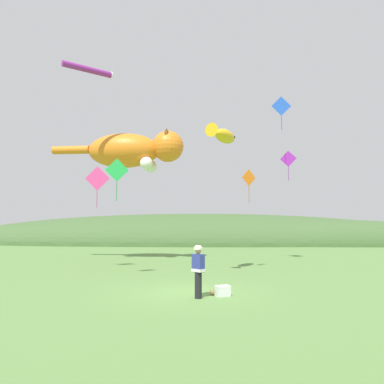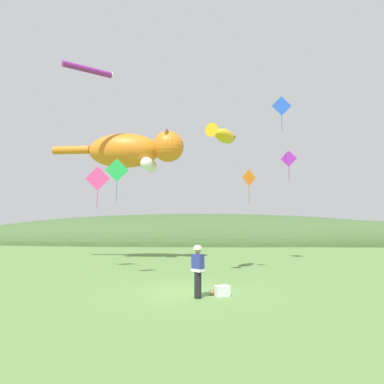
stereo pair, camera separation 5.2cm
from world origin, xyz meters
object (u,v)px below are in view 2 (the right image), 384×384
object	(u,v)px
kite_tube_streamer	(89,70)
kite_diamond_orange	(249,178)
kite_giant_cat	(134,151)
festival_attendant	(198,270)
kite_fish_windsock	(223,135)
kite_spool	(212,292)
kite_diamond_pink	(98,179)
picnic_cooler	(222,291)
kite_diamond_blue	(282,106)
kite_diamond_green	(117,171)
kite_diamond_violet	(289,159)

from	to	relation	value
kite_tube_streamer	kite_diamond_orange	distance (m)	11.54
kite_giant_cat	kite_diamond_orange	distance (m)	8.75
festival_attendant	kite_fish_windsock	world-z (taller)	kite_fish_windsock
kite_spool	kite_diamond_pink	xyz separation A→B (m)	(-5.99, 6.52, 4.77)
picnic_cooler	kite_giant_cat	size ratio (longest dim) A/B	0.06
kite_giant_cat	kite_diamond_pink	world-z (taller)	kite_giant_cat
festival_attendant	kite_spool	bearing A→B (deg)	45.58
kite_spool	kite_diamond_blue	distance (m)	14.28
kite_giant_cat	picnic_cooler	bearing A→B (deg)	-64.79
kite_giant_cat	kite_diamond_green	size ratio (longest dim) A/B	4.49
kite_fish_windsock	kite_diamond_green	distance (m)	5.47
kite_tube_streamer	kite_diamond_orange	world-z (taller)	kite_tube_streamer
festival_attendant	kite_diamond_pink	distance (m)	9.74
kite_diamond_orange	kite_diamond_violet	world-z (taller)	kite_diamond_violet
kite_diamond_pink	kite_spool	bearing A→B (deg)	-47.45
kite_spool	kite_diamond_orange	xyz separation A→B (m)	(2.15, 6.53, 4.78)
festival_attendant	kite_spool	world-z (taller)	festival_attendant
kite_giant_cat	kite_spool	bearing A→B (deg)	-66.16
kite_spool	kite_diamond_violet	bearing A→B (deg)	63.94
kite_tube_streamer	kite_diamond_violet	world-z (taller)	kite_tube_streamer
kite_diamond_violet	kite_diamond_pink	xyz separation A→B (m)	(-11.23, -4.21, -1.72)
kite_spool	kite_diamond_violet	xyz separation A→B (m)	(5.25, 10.73, 6.49)
kite_diamond_orange	kite_diamond_blue	distance (m)	6.18
kite_tube_streamer	kite_diamond_violet	bearing A→B (deg)	11.99
kite_diamond_orange	kite_diamond_green	world-z (taller)	kite_diamond_green
picnic_cooler	kite_fish_windsock	size ratio (longest dim) A/B	0.23
picnic_cooler	kite_diamond_pink	bearing A→B (deg)	133.83
kite_fish_windsock	kite_diamond_violet	distance (m)	7.36
kite_giant_cat	kite_diamond_green	world-z (taller)	kite_giant_cat
kite_diamond_green	kite_diamond_pink	size ratio (longest dim) A/B	0.89
kite_diamond_orange	kite_diamond_blue	size ratio (longest dim) A/B	0.86
picnic_cooler	kite_diamond_pink	xyz separation A→B (m)	(-6.35, 6.62, 4.69)
kite_diamond_pink	kite_diamond_green	bearing A→B (deg)	-58.64
festival_attendant	kite_giant_cat	world-z (taller)	kite_giant_cat
kite_diamond_violet	kite_diamond_pink	size ratio (longest dim) A/B	0.88
picnic_cooler	kite_diamond_violet	distance (m)	13.50
kite_tube_streamer	kite_diamond_blue	world-z (taller)	kite_tube_streamer
festival_attendant	kite_diamond_pink	world-z (taller)	kite_diamond_pink
festival_attendant	picnic_cooler	distance (m)	1.21
picnic_cooler	kite_diamond_green	bearing A→B (deg)	140.54
kite_spool	kite_diamond_pink	world-z (taller)	kite_diamond_pink
kite_spool	kite_giant_cat	distance (m)	14.09
kite_tube_streamer	kite_diamond_orange	xyz separation A→B (m)	(9.26, -1.58, -6.71)
kite_diamond_blue	kite_diamond_violet	distance (m)	3.40
kite_giant_cat	kite_fish_windsock	bearing A→B (deg)	-47.67
kite_spool	kite_diamond_pink	bearing A→B (deg)	132.55
kite_diamond_violet	kite_diamond_green	bearing A→B (deg)	-143.74
festival_attendant	kite_diamond_green	distance (m)	6.95
kite_spool	festival_attendant	bearing A→B (deg)	-134.42
festival_attendant	kite_spool	distance (m)	1.09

